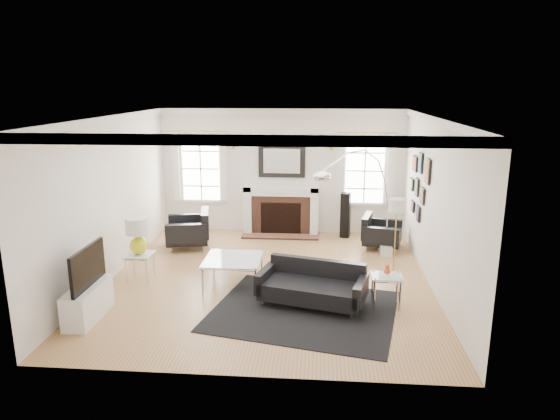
# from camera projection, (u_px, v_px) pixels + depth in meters

# --- Properties ---
(floor) EXTENTS (6.00, 6.00, 0.00)m
(floor) POSITION_uv_depth(u_px,v_px,m) (269.00, 279.00, 8.71)
(floor) COLOR olive
(floor) RESTS_ON ground
(back_wall) EXTENTS (5.50, 0.04, 2.80)m
(back_wall) POSITION_uv_depth(u_px,v_px,m) (282.00, 172.00, 11.27)
(back_wall) COLOR silver
(back_wall) RESTS_ON floor
(front_wall) EXTENTS (5.50, 0.04, 2.80)m
(front_wall) POSITION_uv_depth(u_px,v_px,m) (240.00, 263.00, 5.47)
(front_wall) COLOR silver
(front_wall) RESTS_ON floor
(left_wall) EXTENTS (0.04, 6.00, 2.80)m
(left_wall) POSITION_uv_depth(u_px,v_px,m) (110.00, 199.00, 8.59)
(left_wall) COLOR silver
(left_wall) RESTS_ON floor
(right_wall) EXTENTS (0.04, 6.00, 2.80)m
(right_wall) POSITION_uv_depth(u_px,v_px,m) (435.00, 205.00, 8.16)
(right_wall) COLOR silver
(right_wall) RESTS_ON floor
(ceiling) EXTENTS (5.50, 6.00, 0.02)m
(ceiling) POSITION_uv_depth(u_px,v_px,m) (268.00, 117.00, 8.03)
(ceiling) COLOR white
(ceiling) RESTS_ON back_wall
(crown_molding) EXTENTS (5.50, 6.00, 0.12)m
(crown_molding) POSITION_uv_depth(u_px,v_px,m) (268.00, 121.00, 8.05)
(crown_molding) COLOR white
(crown_molding) RESTS_ON back_wall
(fireplace) EXTENTS (1.70, 0.69, 1.11)m
(fireplace) POSITION_uv_depth(u_px,v_px,m) (281.00, 210.00, 11.28)
(fireplace) COLOR white
(fireplace) RESTS_ON floor
(mantel_mirror) EXTENTS (1.05, 0.07, 0.75)m
(mantel_mirror) POSITION_uv_depth(u_px,v_px,m) (282.00, 161.00, 11.17)
(mantel_mirror) COLOR black
(mantel_mirror) RESTS_ON back_wall
(window_left) EXTENTS (1.24, 0.15, 1.62)m
(window_left) POSITION_uv_depth(u_px,v_px,m) (201.00, 168.00, 11.35)
(window_left) COLOR white
(window_left) RESTS_ON back_wall
(window_right) EXTENTS (1.24, 0.15, 1.62)m
(window_right) POSITION_uv_depth(u_px,v_px,m) (365.00, 170.00, 11.06)
(window_right) COLOR white
(window_right) RESTS_ON back_wall
(gallery_wall) EXTENTS (0.04, 1.73, 1.29)m
(gallery_wall) POSITION_uv_depth(u_px,v_px,m) (419.00, 182.00, 9.38)
(gallery_wall) COLOR black
(gallery_wall) RESTS_ON right_wall
(tv_unit) EXTENTS (0.35, 1.00, 1.09)m
(tv_unit) POSITION_uv_depth(u_px,v_px,m) (88.00, 297.00, 7.18)
(tv_unit) COLOR white
(tv_unit) RESTS_ON floor
(area_rug) EXTENTS (3.06, 2.72, 0.01)m
(area_rug) POSITION_uv_depth(u_px,v_px,m) (304.00, 310.00, 7.50)
(area_rug) COLOR black
(area_rug) RESTS_ON floor
(sofa) EXTENTS (1.76, 1.13, 0.53)m
(sofa) POSITION_uv_depth(u_px,v_px,m) (313.00, 286.00, 7.68)
(sofa) COLOR black
(sofa) RESTS_ON floor
(armchair_left) EXTENTS (1.03, 1.10, 0.64)m
(armchair_left) POSITION_uv_depth(u_px,v_px,m) (191.00, 231.00, 10.37)
(armchair_left) COLOR black
(armchair_left) RESTS_ON floor
(armchair_right) EXTENTS (0.92, 0.99, 0.57)m
(armchair_right) POSITION_uv_depth(u_px,v_px,m) (380.00, 233.00, 10.32)
(armchair_right) COLOR black
(armchair_right) RESTS_ON floor
(coffee_table) EXTENTS (0.96, 0.96, 0.43)m
(coffee_table) POSITION_uv_depth(u_px,v_px,m) (233.00, 260.00, 8.51)
(coffee_table) COLOR silver
(coffee_table) RESTS_ON floor
(side_table_left) EXTENTS (0.45, 0.45, 0.49)m
(side_table_left) POSITION_uv_depth(u_px,v_px,m) (140.00, 260.00, 8.56)
(side_table_left) COLOR silver
(side_table_left) RESTS_ON floor
(nesting_table) EXTENTS (0.46, 0.39, 0.51)m
(nesting_table) POSITION_uv_depth(u_px,v_px,m) (387.00, 283.00, 7.54)
(nesting_table) COLOR silver
(nesting_table) RESTS_ON floor
(gourd_lamp) EXTENTS (0.40, 0.40, 0.65)m
(gourd_lamp) POSITION_uv_depth(u_px,v_px,m) (138.00, 233.00, 8.44)
(gourd_lamp) COLOR yellow
(gourd_lamp) RESTS_ON side_table_left
(orange_vase) EXTENTS (0.10, 0.10, 0.16)m
(orange_vase) POSITION_uv_depth(u_px,v_px,m) (387.00, 270.00, 7.49)
(orange_vase) COLOR #D74C1B
(orange_vase) RESTS_ON nesting_table
(arc_floor_lamp) EXTENTS (1.58, 1.46, 2.24)m
(arc_floor_lamp) POSITION_uv_depth(u_px,v_px,m) (357.00, 201.00, 9.24)
(arc_floor_lamp) COLOR white
(arc_floor_lamp) RESTS_ON floor
(stick_floor_lamp) EXTENTS (0.28, 0.28, 1.39)m
(stick_floor_lamp) POSITION_uv_depth(u_px,v_px,m) (397.00, 209.00, 8.64)
(stick_floor_lamp) COLOR gold
(stick_floor_lamp) RESTS_ON floor
(speaker_tower) EXTENTS (0.24, 0.24, 1.01)m
(speaker_tower) POSITION_uv_depth(u_px,v_px,m) (345.00, 215.00, 11.04)
(speaker_tower) COLOR black
(speaker_tower) RESTS_ON floor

